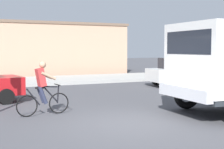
{
  "coord_description": "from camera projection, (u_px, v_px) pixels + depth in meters",
  "views": [
    {
      "loc": [
        -4.1,
        -7.83,
        2.09
      ],
      "look_at": [
        0.6,
        2.5,
        1.2
      ],
      "focal_mm": 51.61,
      "sensor_mm": 36.0,
      "label": 1
    }
  ],
  "objects": [
    {
      "name": "cyclist",
      "position": [
        43.0,
        88.0,
        10.16
      ],
      "size": [
        1.72,
        0.52,
        1.72
      ],
      "color": "black",
      "rests_on": "ground"
    },
    {
      "name": "ground_plane",
      "position": [
        130.0,
        124.0,
        8.96
      ],
      "size": [
        120.0,
        120.0,
        0.0
      ],
      "primitive_type": "plane",
      "color": "#4C4C51"
    },
    {
      "name": "sidewalk_far",
      "position": [
        37.0,
        81.0,
        20.53
      ],
      "size": [
        80.0,
        5.0,
        0.16
      ],
      "primitive_type": "cube",
      "color": "#ADADA8",
      "rests_on": "ground"
    },
    {
      "name": "car_white_mid",
      "position": [
        182.0,
        72.0,
        18.36
      ],
      "size": [
        4.13,
        2.13,
        1.6
      ],
      "color": "white",
      "rests_on": "ground"
    },
    {
      "name": "building_mid_block",
      "position": [
        54.0,
        49.0,
        28.0
      ],
      "size": [
        10.94,
        7.23,
        4.21
      ],
      "color": "tan",
      "rests_on": "ground"
    }
  ]
}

